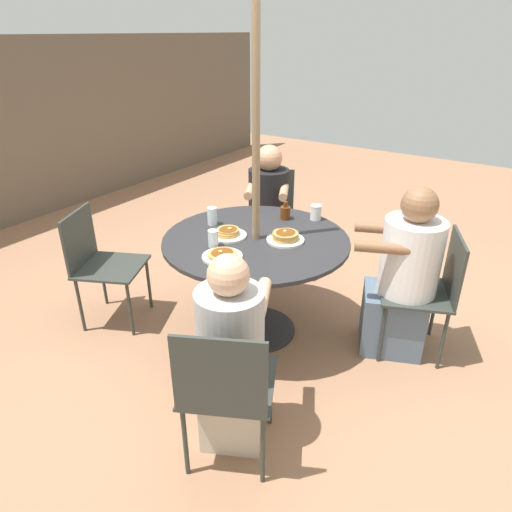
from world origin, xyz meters
TOP-DOWN VIEW (x-y plane):
  - ground_plane at (0.00, 0.00)m, footprint 12.00×12.00m
  - patio_table at (0.00, 0.00)m, footprint 1.27×1.27m
  - umbrella_pole at (0.00, 0.00)m, footprint 0.05×0.05m
  - patio_chair_north at (1.04, 0.53)m, footprint 0.61×0.61m
  - diner_north at (0.88, 0.46)m, footprint 0.58×0.52m
  - patio_chair_east at (-0.50, 1.05)m, footprint 0.60×0.60m
  - patio_chair_south at (-1.04, -0.52)m, footprint 0.60×0.60m
  - diner_south at (-0.89, -0.44)m, footprint 0.56×0.50m
  - patio_chair_west at (0.44, -1.08)m, footprint 0.59×0.59m
  - diner_west at (0.38, -0.92)m, footprint 0.54×0.62m
  - pancake_plate_a at (0.07, -0.19)m, footprint 0.25×0.25m
  - pancake_plate_b at (-0.37, 0.01)m, footprint 0.25×0.25m
  - pancake_plate_c at (-0.09, 0.17)m, footprint 0.25×0.25m
  - syrup_bottle at (0.41, 0.01)m, footprint 0.09×0.07m
  - coffee_cup at (0.53, -0.18)m, footprint 0.08×0.08m
  - drinking_glass_a at (0.03, 0.40)m, footprint 0.07×0.07m
  - drinking_glass_b at (-0.27, 0.16)m, footprint 0.07×0.07m

SIDE VIEW (x-z plane):
  - ground_plane at x=0.00m, z-range 0.00..0.00m
  - patio_chair_north at x=1.04m, z-range 0.07..0.95m
  - patio_chair_east at x=-0.50m, z-range 0.07..0.95m
  - patio_chair_south at x=-1.04m, z-range 0.07..0.95m
  - patio_chair_west at x=0.44m, z-range 0.07..0.95m
  - diner_south at x=-0.89m, z-range -0.05..1.08m
  - diner_north at x=0.88m, z-range -0.05..1.11m
  - diner_west at x=0.38m, z-range -0.06..1.12m
  - patio_table at x=0.00m, z-range 0.25..1.01m
  - pancake_plate_b at x=-0.37m, z-range 0.75..0.80m
  - pancake_plate_c at x=-0.09m, z-range 0.74..0.81m
  - pancake_plate_a at x=0.07m, z-range 0.75..0.82m
  - syrup_bottle at x=0.41m, z-range 0.74..0.88m
  - coffee_cup at x=0.53m, z-range 0.76..0.87m
  - drinking_glass_b at x=-0.27m, z-range 0.76..0.87m
  - drinking_glass_a at x=0.03m, z-range 0.76..0.88m
  - umbrella_pole at x=0.00m, z-range 0.00..2.37m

